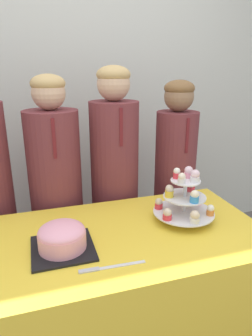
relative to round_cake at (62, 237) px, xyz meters
name	(u,v)px	position (x,y,z in m)	size (l,w,h in m)	color
wall_back	(73,88)	(0.26, 1.30, 0.54)	(9.00, 0.06, 2.70)	silver
table	(118,299)	(0.26, 0.05, -0.44)	(1.43, 0.74, 0.75)	yellow
round_cake	(62,237)	(0.00, 0.00, 0.00)	(0.27, 0.27, 0.12)	black
cake_knife	(101,269)	(0.13, -0.18, -0.06)	(0.27, 0.03, 0.01)	silver
cupcake_stand	(185,198)	(0.63, 0.09, 0.06)	(0.31, 0.31, 0.28)	silver
student_1	(57,203)	(0.03, 0.62, -0.12)	(0.32, 0.32, 1.47)	brown
student_2	(115,191)	(0.40, 0.62, -0.09)	(0.31, 0.31, 1.52)	brown
student_3	(174,189)	(0.83, 0.62, -0.12)	(0.28, 0.28, 1.43)	brown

